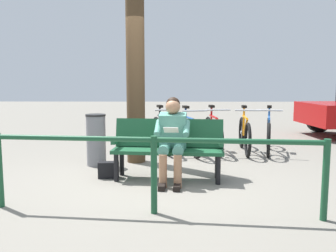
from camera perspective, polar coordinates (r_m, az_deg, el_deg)
ground_plane at (r=5.11m, az=-2.13°, el=-9.00°), size 40.00×40.00×0.00m
bench at (r=5.21m, az=0.05°, el=-2.96°), size 1.64×0.62×0.87m
person_reading at (r=5.02m, az=0.70°, el=-1.52°), size 0.51×0.79×1.20m
handbag at (r=5.38m, az=-9.50°, el=-6.96°), size 0.31×0.16×0.24m
tree_trunk at (r=6.26m, az=-5.26°, el=10.33°), size 0.32×0.32×3.54m
litter_bin at (r=6.14m, az=-11.45°, el=-2.19°), size 0.34×0.34×0.87m
bicycle_blue at (r=7.42m, az=15.81°, el=-1.33°), size 0.58×1.64×0.94m
bicycle_purple at (r=7.33m, az=12.17°, el=-1.33°), size 0.48×1.68×0.94m
bicycle_silver at (r=7.30m, az=7.23°, el=-1.25°), size 0.48×1.68×0.94m
bicycle_black at (r=7.06m, az=3.26°, el=-1.50°), size 0.58×1.64×0.94m
bicycle_red at (r=7.25m, az=-0.95°, el=-1.25°), size 0.61×1.63×0.94m
railing_fence at (r=3.81m, az=-2.28°, el=-5.24°), size 3.58×0.42×0.85m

